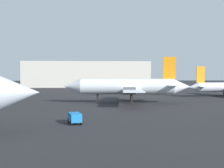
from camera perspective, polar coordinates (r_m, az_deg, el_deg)
airplane_distant at (r=56.00m, az=3.41°, el=-0.58°), size 26.90×22.91×9.79m
baggage_cart at (r=32.70m, az=-8.01°, el=-7.18°), size 1.93×2.66×1.30m
terminal_building at (r=136.62m, az=-5.36°, el=2.06°), size 62.59×18.06×12.82m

